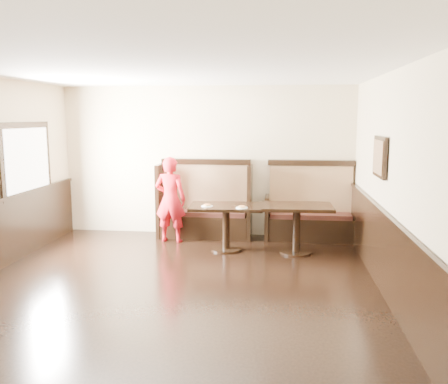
% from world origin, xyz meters
% --- Properties ---
extents(ground, '(7.00, 7.00, 0.00)m').
position_xyz_m(ground, '(0.00, 0.00, 0.00)').
color(ground, black).
rests_on(ground, ground).
extents(room_shell, '(7.00, 7.00, 7.00)m').
position_xyz_m(room_shell, '(-0.30, 0.28, 0.67)').
color(room_shell, '#C8BA91').
rests_on(room_shell, ground).
extents(booth_main, '(1.75, 0.72, 1.45)m').
position_xyz_m(booth_main, '(0.00, 3.30, 0.53)').
color(booth_main, black).
rests_on(booth_main, ground).
extents(booth_neighbor, '(1.65, 0.72, 1.45)m').
position_xyz_m(booth_neighbor, '(1.95, 3.29, 0.48)').
color(booth_neighbor, black).
rests_on(booth_neighbor, ground).
extents(table_main, '(1.25, 0.82, 0.77)m').
position_xyz_m(table_main, '(0.50, 2.39, 0.59)').
color(table_main, black).
rests_on(table_main, ground).
extents(table_neighbor, '(1.17, 0.79, 0.80)m').
position_xyz_m(table_neighbor, '(1.67, 2.36, 0.60)').
color(table_neighbor, black).
rests_on(table_neighbor, ground).
extents(child, '(0.59, 0.41, 1.54)m').
position_xyz_m(child, '(-0.55, 2.82, 0.77)').
color(child, red).
rests_on(child, ground).
extents(pizza_plate_left, '(0.20, 0.20, 0.04)m').
position_xyz_m(pizza_plate_left, '(0.20, 2.26, 0.78)').
color(pizza_plate_left, white).
rests_on(pizza_plate_left, table_main).
extents(pizza_plate_right, '(0.19, 0.19, 0.04)m').
position_xyz_m(pizza_plate_right, '(0.78, 2.18, 0.78)').
color(pizza_plate_right, white).
rests_on(pizza_plate_right, table_main).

